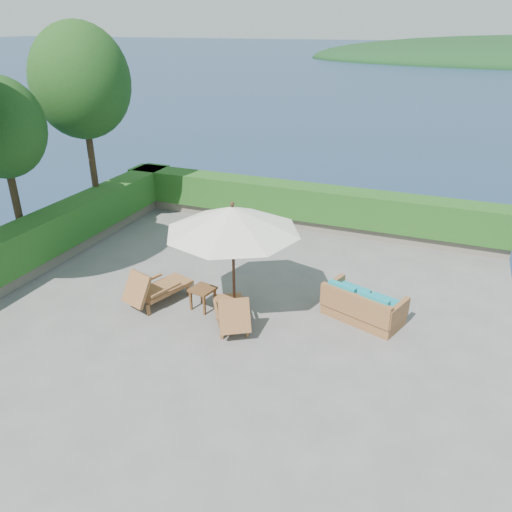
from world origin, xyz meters
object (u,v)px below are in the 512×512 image
at_px(side_table, 203,292).
at_px(wicker_loveseat, 362,307).
at_px(lounge_left, 155,288).
at_px(lounge_right, 232,311).
at_px(patio_umbrella, 233,220).

relative_size(side_table, wicker_loveseat, 0.31).
distance_m(lounge_left, wicker_loveseat, 4.68).
height_order(lounge_right, wicker_loveseat, lounge_right).
distance_m(lounge_right, side_table, 1.01).
bearing_deg(side_table, lounge_right, -25.40).
height_order(side_table, wicker_loveseat, wicker_loveseat).
bearing_deg(lounge_right, side_table, 123.06).
xyz_separation_m(patio_umbrella, wicker_loveseat, (2.72, 0.72, -1.88)).
bearing_deg(lounge_right, patio_umbrella, 77.67).
bearing_deg(wicker_loveseat, lounge_right, -133.31).
distance_m(lounge_right, wicker_loveseat, 2.84).
bearing_deg(patio_umbrella, lounge_left, -169.43).
relative_size(patio_umbrella, wicker_loveseat, 1.69).
height_order(lounge_left, wicker_loveseat, lounge_left).
bearing_deg(patio_umbrella, side_table, -167.80).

